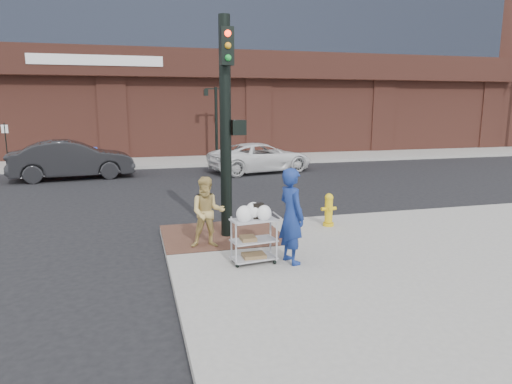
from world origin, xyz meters
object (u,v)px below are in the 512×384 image
object	(u,v)px
lamp_post	(216,115)
fire_hydrant	(329,209)
utility_cart	(254,236)
minivan_white	(261,157)
traffic_signal_pole	(227,122)
sedan_dark	(72,160)
woman_blue	(291,216)
pedestrian_tan	(208,212)

from	to	relation	value
lamp_post	fire_hydrant	world-z (taller)	lamp_post
utility_cart	fire_hydrant	bearing A→B (deg)	40.66
minivan_white	utility_cart	distance (m)	13.29
lamp_post	minivan_white	world-z (taller)	lamp_post
traffic_signal_pole	sedan_dark	xyz separation A→B (m)	(-4.69, 10.93, -1.98)
woman_blue	minivan_white	bearing A→B (deg)	-26.59
minivan_white	sedan_dark	bearing A→B (deg)	77.30
lamp_post	pedestrian_tan	xyz separation A→B (m)	(-3.07, -15.95, -1.69)
woman_blue	pedestrian_tan	world-z (taller)	woman_blue
lamp_post	traffic_signal_pole	distance (m)	15.43
traffic_signal_pole	woman_blue	size ratio (longest dim) A/B	2.65
traffic_signal_pole	pedestrian_tan	distance (m)	2.12
sedan_dark	traffic_signal_pole	bearing A→B (deg)	-164.53
woman_blue	fire_hydrant	distance (m)	3.03
lamp_post	fire_hydrant	xyz separation A→B (m)	(0.20, -15.00, -2.03)
lamp_post	woman_blue	size ratio (longest dim) A/B	2.12
sedan_dark	utility_cart	world-z (taller)	sedan_dark
woman_blue	sedan_dark	xyz separation A→B (m)	(-5.52, 13.05, -0.25)
lamp_post	pedestrian_tan	size ratio (longest dim) A/B	2.58
lamp_post	utility_cart	xyz separation A→B (m)	(-2.36, -17.20, -1.93)
pedestrian_tan	minivan_white	bearing A→B (deg)	76.67
minivan_white	fire_hydrant	world-z (taller)	minivan_white
woman_blue	pedestrian_tan	size ratio (longest dim) A/B	1.21
lamp_post	sedan_dark	world-z (taller)	lamp_post
woman_blue	pedestrian_tan	distance (m)	2.00
pedestrian_tan	fire_hydrant	size ratio (longest dim) A/B	1.83
lamp_post	sedan_dark	distance (m)	8.54
fire_hydrant	sedan_dark	bearing A→B (deg)	124.54
traffic_signal_pole	fire_hydrant	bearing A→B (deg)	4.85
fire_hydrant	minivan_white	bearing A→B (deg)	83.76
utility_cart	traffic_signal_pole	bearing A→B (deg)	93.29
pedestrian_tan	sedan_dark	world-z (taller)	pedestrian_tan
lamp_post	woman_blue	distance (m)	17.50
traffic_signal_pole	woman_blue	xyz separation A→B (m)	(0.83, -2.13, -1.74)
sedan_dark	utility_cart	size ratio (longest dim) A/B	4.29
sedan_dark	minivan_white	world-z (taller)	sedan_dark
traffic_signal_pole	woman_blue	distance (m)	2.87
lamp_post	utility_cart	distance (m)	17.47
minivan_white	fire_hydrant	bearing A→B (deg)	162.02
pedestrian_tan	utility_cart	xyz separation A→B (m)	(0.71, -1.25, -0.23)
sedan_dark	fire_hydrant	world-z (taller)	sedan_dark
woman_blue	utility_cart	distance (m)	0.84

